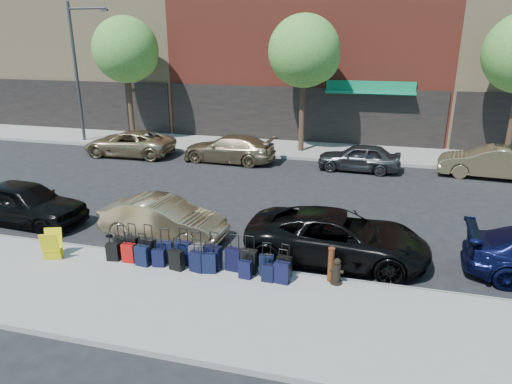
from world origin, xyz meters
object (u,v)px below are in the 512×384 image
(tree_center, at_px, (307,53))
(car_near_2, at_px, (337,237))
(fire_hydrant, at_px, (337,272))
(car_far_1, at_px, (229,149))
(bollard, at_px, (331,264))
(car_far_0, at_px, (129,143))
(tree_left, at_px, (128,52))
(display_rack, at_px, (52,245))
(streetlight, at_px, (78,65))
(car_far_2, at_px, (359,157))
(car_near_0, at_px, (25,203))
(car_near_1, at_px, (163,219))
(car_far_3, at_px, (490,162))
(suitcase_front_5, at_px, (197,255))

(tree_center, xyz_separation_m, car_near_2, (3.02, -12.64, -4.68))
(fire_hydrant, relative_size, car_far_1, 0.15)
(bollard, distance_m, car_far_0, 16.56)
(bollard, height_order, car_near_2, car_near_2)
(tree_left, distance_m, car_far_1, 8.92)
(display_rack, relative_size, car_near_2, 0.17)
(streetlight, height_order, car_far_1, streetlight)
(car_far_2, bearing_deg, car_near_0, -45.87)
(tree_left, height_order, car_near_2, tree_left)
(tree_left, distance_m, streetlight, 3.11)
(tree_center, distance_m, car_far_1, 6.51)
(fire_hydrant, distance_m, car_near_2, 1.66)
(car_near_0, distance_m, car_near_2, 10.82)
(bollard, bearing_deg, tree_left, 133.59)
(car_near_1, xyz_separation_m, car_far_3, (11.65, 10.11, 0.07))
(streetlight, bearing_deg, bollard, -39.36)
(car_near_2, distance_m, car_far_3, 11.87)
(streetlight, relative_size, car_near_0, 1.81)
(car_near_2, bearing_deg, tree_center, 14.23)
(suitcase_front_5, height_order, car_far_1, car_far_1)
(car_far_3, bearing_deg, suitcase_front_5, -35.03)
(tree_center, bearing_deg, streetlight, -177.02)
(car_far_3, bearing_deg, tree_center, -100.33)
(bollard, relative_size, car_far_3, 0.21)
(streetlight, height_order, fire_hydrant, streetlight)
(car_near_1, relative_size, car_near_2, 0.78)
(streetlight, xyz_separation_m, display_rack, (8.57, -14.27, -4.08))
(display_rack, bearing_deg, car_far_3, 21.44)
(car_far_1, bearing_deg, tree_center, 132.41)
(car_near_1, distance_m, car_far_1, 9.75)
(suitcase_front_5, distance_m, car_near_2, 4.08)
(tree_center, relative_size, bollard, 7.61)
(suitcase_front_5, bearing_deg, car_far_3, 39.60)
(car_far_1, bearing_deg, display_rack, -3.47)
(display_rack, relative_size, car_near_1, 0.21)
(bollard, distance_m, car_far_1, 13.07)
(tree_left, height_order, suitcase_front_5, tree_left)
(streetlight, relative_size, car_near_2, 1.52)
(suitcase_front_5, bearing_deg, car_far_2, 60.55)
(car_near_1, distance_m, car_far_0, 11.64)
(tree_left, xyz_separation_m, car_near_2, (13.52, -12.64, -4.68))
(car_far_0, xyz_separation_m, car_far_3, (18.31, 0.55, 0.05))
(car_near_2, height_order, car_far_3, car_far_3)
(fire_hydrant, distance_m, car_far_3, 13.23)
(display_rack, bearing_deg, bollard, -14.78)
(tree_left, distance_m, car_far_0, 5.75)
(tree_left, bearing_deg, suitcase_front_5, -55.55)
(bollard, xyz_separation_m, car_near_0, (-10.81, 1.61, 0.11))
(bollard, height_order, car_far_2, car_far_2)
(car_near_2, bearing_deg, streetlight, 54.83)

